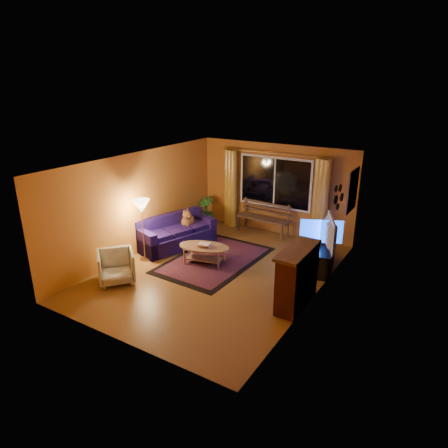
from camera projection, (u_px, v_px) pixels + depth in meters
The scene contains 22 objects.
floor at pixel (217, 272), 9.04m from camera, with size 4.50×6.00×0.02m, color brown.
ceiling at pixel (216, 161), 8.19m from camera, with size 4.50×6.00×0.02m, color white.
wall_back at pixel (275, 189), 11.03m from camera, with size 4.50×0.02×2.50m, color #C5772A.
wall_left at pixel (139, 203), 9.73m from camera, with size 0.02×6.00×2.50m, color #C5772A.
wall_right at pixel (318, 240), 7.50m from camera, with size 0.02×6.00×2.50m, color #C5772A.
window at pixel (275, 183), 10.91m from camera, with size 2.00×0.02×1.30m, color black.
curtain_rod at pixel (275, 154), 10.60m from camera, with size 0.03×0.03×3.20m, color #BF8C3F.
curtain_left at pixel (231, 188), 11.63m from camera, with size 0.36×0.36×2.24m, color gold.
curtain_right at pixel (321, 202), 10.30m from camera, with size 0.36×0.36×2.24m, color gold.
bench at pixel (263, 226), 11.20m from camera, with size 1.52×0.45×0.46m, color #4B3323.
potted_plant at pixel (206, 211), 11.85m from camera, with size 0.48×0.48×0.85m, color #235B1E.
sofa at pixel (176, 232), 10.27m from camera, with size 0.86×2.00×0.81m, color #1B0E49.
dog at pixel (188, 219), 10.53m from camera, with size 0.30×0.41×0.45m, color brown, non-canonical shape.
armchair at pixel (116, 265), 8.47m from camera, with size 0.73×0.69×0.76m, color beige.
floor_lamp at pixel (143, 230), 9.39m from camera, with size 0.25×0.25×1.50m, color #BF8C3F.
rug at pixel (215, 260), 9.60m from camera, with size 1.81×2.86×0.02m, color maroon.
coffee_table at pixel (204, 255), 9.37m from camera, with size 1.22×1.22×0.44m, color #946E4F.
tv_console at pixel (323, 257), 9.10m from camera, with size 0.44×1.31×0.54m, color black.
television at pixel (326, 232), 8.89m from camera, with size 1.19×0.16×0.68m, color black.
fireplace at pixel (297, 279), 7.52m from camera, with size 0.40×1.20×1.10m, color maroon.
mirror_cluster at pixel (338, 195), 8.38m from camera, with size 0.06×0.60×0.56m, color black, non-canonical shape.
painting at pixel (352, 190), 9.35m from camera, with size 0.04×0.76×0.96m, color #C55A14.
Camera 1 is at (4.40, -6.86, 4.06)m, focal length 32.00 mm.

